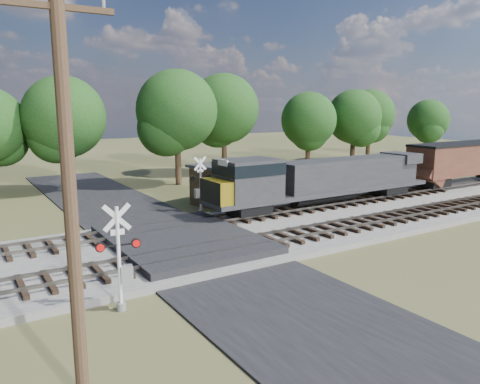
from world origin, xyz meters
TOP-DOWN VIEW (x-y plane):
  - ground at (0.00, 0.00)m, footprint 160.00×160.00m
  - ballast_bed at (10.00, 0.50)m, footprint 140.00×10.00m
  - road at (0.00, 0.00)m, footprint 7.00×60.00m
  - crossing_panel at (0.00, 0.50)m, footprint 7.00×9.00m
  - track_near at (3.12, -2.00)m, footprint 140.00×2.60m
  - track_far at (3.12, 3.00)m, footprint 140.00×2.60m
  - crossing_signal_near at (-5.06, -5.28)m, footprint 1.59×0.38m
  - crossing_signal_far at (4.52, 7.27)m, footprint 1.56×0.34m
  - utility_pole at (-7.62, -9.88)m, footprint 2.47×0.34m
  - equipment_shed at (7.46, 8.42)m, footprint 5.49×5.49m
  - treeline at (5.21, 20.70)m, footprint 82.41×11.85m

SIDE VIEW (x-z plane):
  - ground at x=0.00m, z-range 0.00..0.00m
  - road at x=0.00m, z-range 0.00..0.08m
  - ballast_bed at x=10.00m, z-range 0.00..0.30m
  - crossing_panel at x=0.00m, z-range 0.01..0.62m
  - track_near at x=3.12m, z-range 0.25..0.58m
  - track_far at x=3.12m, z-range 0.25..0.58m
  - equipment_shed at x=7.46m, z-range 0.02..3.03m
  - crossing_signal_far at x=4.52m, z-range -0.33..3.54m
  - crossing_signal_near at x=-5.06m, z-range -0.33..3.63m
  - utility_pole at x=-7.62m, z-range 0.30..10.39m
  - treeline at x=5.21m, z-range 0.91..11.67m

